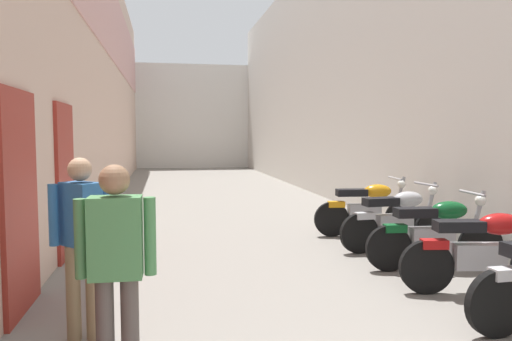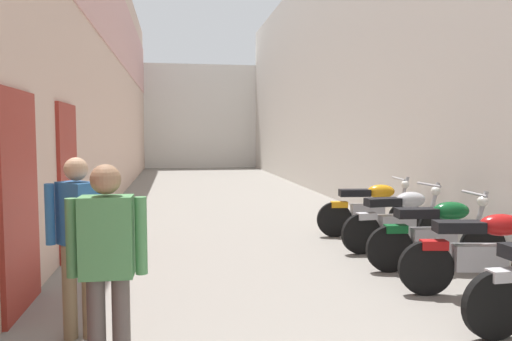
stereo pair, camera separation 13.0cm
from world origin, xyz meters
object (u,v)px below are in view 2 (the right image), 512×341
Objects in this scene: motorcycle_seventh at (400,219)px; pedestrian_mid_alley at (108,263)px; pedestrian_further_down at (78,234)px; motorcycle_fifth at (485,250)px; motorcycle_sixth at (438,233)px; motorcycle_eighth at (371,208)px.

pedestrian_mid_alley is (-3.77, -3.43, 0.42)m from motorcycle_seventh.
pedestrian_mid_alley is 1.00× the size of pedestrian_further_down.
motorcycle_sixth is at bearing 89.99° from motorcycle_fifth.
motorcycle_fifth is 4.19m from pedestrian_further_down.
motorcycle_eighth is (0.00, 3.09, 0.00)m from motorcycle_fifth.
motorcycle_eighth is at bearing 90.00° from motorcycle_seventh.
motorcycle_sixth is (0.00, 0.96, 0.00)m from motorcycle_fifth.
pedestrian_mid_alley is at bearing -137.69° from motorcycle_seventh.
pedestrian_further_down is (-0.38, 1.00, 0.00)m from pedestrian_mid_alley.
motorcycle_sixth is at bearing -90.00° from motorcycle_eighth.
motorcycle_sixth is 2.14m from motorcycle_eighth.
pedestrian_mid_alley is at bearing -159.25° from motorcycle_fifth.
motorcycle_sixth is 1.05m from motorcycle_seventh.
motorcycle_seventh is (0.00, 2.00, 0.00)m from motorcycle_fifth.
motorcycle_seventh is (0.00, 1.05, 0.00)m from motorcycle_sixth.
motorcycle_fifth is at bearing 20.75° from pedestrian_mid_alley.
motorcycle_seventh is 4.83m from pedestrian_further_down.
motorcycle_fifth is at bearing 5.86° from pedestrian_further_down.
motorcycle_fifth is 0.96m from motorcycle_sixth.
motorcycle_fifth is 0.99× the size of motorcycle_eighth.
motorcycle_seventh is 1.18× the size of pedestrian_mid_alley.
motorcycle_eighth is (-0.00, 1.09, 0.00)m from motorcycle_seventh.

